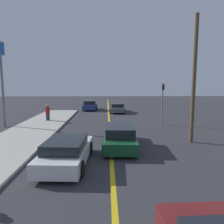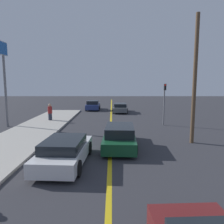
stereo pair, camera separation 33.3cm
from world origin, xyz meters
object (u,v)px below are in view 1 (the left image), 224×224
(car_ahead_center, at_px, (67,152))
(car_parked_left_lot, at_px, (118,108))
(traffic_light, at_px, (162,100))
(utility_pole, at_px, (194,80))
(roadside_sign, at_px, (1,68))
(pedestrian_by_sign, at_px, (48,112))
(car_far_distant, at_px, (120,136))
(car_oncoming_far, at_px, (90,105))

(car_ahead_center, bearing_deg, car_parked_left_lot, 82.84)
(traffic_light, bearing_deg, utility_pole, -85.16)
(traffic_light, relative_size, roadside_sign, 0.51)
(car_ahead_center, xyz_separation_m, utility_pole, (7.28, 3.64, 3.33))
(traffic_light, height_order, roadside_sign, roadside_sign)
(pedestrian_by_sign, distance_m, traffic_light, 10.92)
(car_far_distant, relative_size, utility_pole, 0.60)
(car_oncoming_far, relative_size, pedestrian_by_sign, 2.38)
(utility_pole, bearing_deg, car_oncoming_far, 114.94)
(car_ahead_center, height_order, utility_pole, utility_pole)
(roadside_sign, bearing_deg, car_ahead_center, -51.89)
(car_ahead_center, bearing_deg, car_oncoming_far, 94.52)
(car_parked_left_lot, relative_size, utility_pole, 0.52)
(car_parked_left_lot, relative_size, pedestrian_by_sign, 2.57)
(pedestrian_by_sign, bearing_deg, traffic_light, -10.60)
(car_ahead_center, height_order, roadside_sign, roadside_sign)
(car_far_distant, bearing_deg, car_ahead_center, -132.05)
(car_ahead_center, bearing_deg, car_far_distant, 48.54)
(utility_pole, bearing_deg, car_parked_left_lot, 105.87)
(utility_pole, bearing_deg, car_far_distant, -168.25)
(car_parked_left_lot, height_order, roadside_sign, roadside_sign)
(pedestrian_by_sign, bearing_deg, utility_pole, -34.32)
(car_ahead_center, distance_m, utility_pole, 8.79)
(car_parked_left_lot, xyz_separation_m, pedestrian_by_sign, (-7.12, -6.51, 0.35))
(car_far_distant, relative_size, roadside_sign, 0.66)
(car_far_distant, bearing_deg, utility_pole, 14.43)
(car_parked_left_lot, distance_m, car_oncoming_far, 4.46)
(traffic_light, xyz_separation_m, utility_pole, (0.47, -5.60, 1.66))
(utility_pole, bearing_deg, roadside_sign, 160.25)
(pedestrian_by_sign, height_order, utility_pole, utility_pole)
(car_ahead_center, xyz_separation_m, car_oncoming_far, (-0.44, 20.23, 0.01))
(roadside_sign, bearing_deg, utility_pole, -19.75)
(traffic_light, distance_m, utility_pole, 5.86)
(car_far_distant, bearing_deg, car_parked_left_lot, 90.36)
(pedestrian_by_sign, xyz_separation_m, traffic_light, (10.65, -1.99, 1.36))
(car_far_distant, xyz_separation_m, car_oncoming_far, (-3.10, 17.55, -0.01))
(car_ahead_center, height_order, car_oncoming_far, car_oncoming_far)
(car_ahead_center, height_order, car_parked_left_lot, car_ahead_center)
(car_parked_left_lot, bearing_deg, car_oncoming_far, 148.62)
(car_parked_left_lot, distance_m, pedestrian_by_sign, 9.65)
(car_ahead_center, bearing_deg, traffic_light, 56.93)
(pedestrian_by_sign, bearing_deg, car_ahead_center, -71.09)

